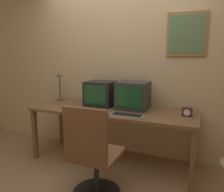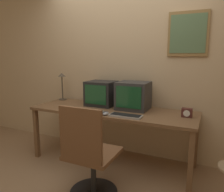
# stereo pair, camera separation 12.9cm
# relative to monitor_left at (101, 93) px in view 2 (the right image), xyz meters

# --- Properties ---
(wall_back) EXTENTS (8.00, 0.08, 2.60)m
(wall_back) POSITION_rel_monitor_left_xyz_m (0.26, 0.27, 0.38)
(wall_back) COLOR #D1B284
(wall_back) RESTS_ON ground_plane
(desk) EXTENTS (2.20, 0.73, 0.75)m
(desk) POSITION_rel_monitor_left_xyz_m (0.25, -0.17, -0.24)
(desk) COLOR brown
(desk) RESTS_ON ground_plane
(monitor_left) EXTENTS (0.40, 0.36, 0.35)m
(monitor_left) POSITION_rel_monitor_left_xyz_m (0.00, 0.00, 0.00)
(monitor_left) COLOR black
(monitor_left) RESTS_ON desk
(monitor_right) EXTENTS (0.41, 0.38, 0.37)m
(monitor_right) POSITION_rel_monitor_left_xyz_m (0.50, -0.02, 0.01)
(monitor_right) COLOR #333333
(monitor_right) RESTS_ON desk
(keyboard_main) EXTENTS (0.38, 0.16, 0.03)m
(keyboard_main) POSITION_rel_monitor_left_xyz_m (0.04, -0.44, -0.16)
(keyboard_main) COLOR #A8A399
(keyboard_main) RESTS_ON desk
(keyboard_side) EXTENTS (0.39, 0.15, 0.03)m
(keyboard_side) POSITION_rel_monitor_left_xyz_m (0.55, -0.42, -0.16)
(keyboard_side) COLOR #A8A399
(keyboard_side) RESTS_ON desk
(mouse_near_keyboard) EXTENTS (0.06, 0.10, 0.04)m
(mouse_near_keyboard) POSITION_rel_monitor_left_xyz_m (0.30, -0.46, -0.16)
(mouse_near_keyboard) COLOR gray
(mouse_near_keyboard) RESTS_ON desk
(mouse_far_corner) EXTENTS (0.06, 0.12, 0.03)m
(mouse_far_corner) POSITION_rel_monitor_left_xyz_m (0.28, -0.43, -0.16)
(mouse_far_corner) COLOR #282D3D
(mouse_far_corner) RESTS_ON desk
(desk_clock) EXTENTS (0.12, 0.07, 0.10)m
(desk_clock) POSITION_rel_monitor_left_xyz_m (1.20, -0.13, -0.12)
(desk_clock) COLOR #4C231E
(desk_clock) RESTS_ON desk
(desk_lamp) EXTENTS (0.12, 0.12, 0.44)m
(desk_lamp) POSITION_rel_monitor_left_xyz_m (-0.76, 0.08, 0.13)
(desk_lamp) COLOR #4C4233
(desk_lamp) RESTS_ON desk
(office_chair) EXTENTS (0.51, 0.51, 1.00)m
(office_chair) POSITION_rel_monitor_left_xyz_m (0.37, -0.97, -0.50)
(office_chair) COLOR black
(office_chair) RESTS_ON ground_plane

